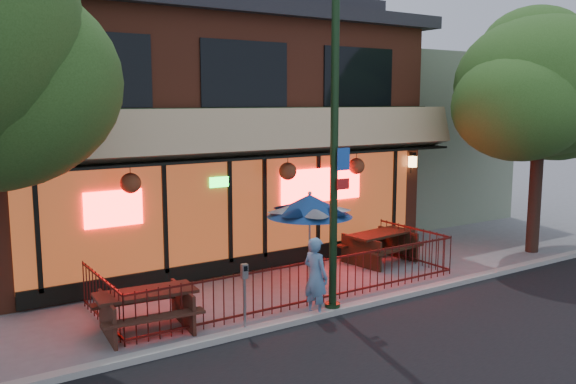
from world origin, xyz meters
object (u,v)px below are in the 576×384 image
street_tree_right (540,79)px  pedestrian (316,277)px  picnic_table_left (146,305)px  picnic_table_right (380,243)px  street_light (334,161)px  parking_meter_near (245,287)px  patio_umbrella (310,206)px

street_tree_right → pedestrian: street_tree_right is taller
picnic_table_left → picnic_table_right: bearing=10.9°
street_light → parking_meter_near: size_ratio=5.20×
street_light → picnic_table_right: (3.50, 2.47, -2.61)m
picnic_table_left → patio_umbrella: 4.50m
patio_umbrella → pedestrian: 2.26m
picnic_table_left → street_light: bearing=-17.0°
street_light → picnic_table_right: bearing=35.1°
street_light → parking_meter_near: bearing=179.9°
street_light → street_tree_right: size_ratio=1.00×
street_light → pedestrian: bearing=172.5°
picnic_table_left → patio_umbrella: size_ratio=0.87×
patio_umbrella → picnic_table_left: bearing=-171.8°
picnic_table_right → parking_meter_near: parking_meter_near is taller
street_light → picnic_table_left: street_light is taller
picnic_table_right → pedestrian: size_ratio=1.28×
picnic_table_left → parking_meter_near: parking_meter_near is taller
picnic_table_right → pedestrian: 4.60m
picnic_table_left → pedestrian: pedestrian is taller
patio_umbrella → parking_meter_near: 3.37m
street_light → parking_meter_near: 3.06m
street_light → pedestrian: (-0.40, 0.05, -2.33)m
street_tree_right → picnic_table_left: 12.46m
picnic_table_right → pedestrian: (-3.91, -2.41, 0.28)m
patio_umbrella → picnic_table_right: bearing=14.6°
street_light → picnic_table_right: 5.02m
pedestrian → parking_meter_near: (-1.68, -0.05, 0.09)m
picnic_table_left → picnic_table_right: size_ratio=0.95×
street_tree_right → patio_umbrella: (-7.42, 0.73, -3.01)m
picnic_table_right → parking_meter_near: (-5.59, -2.46, 0.37)m
street_light → pedestrian: size_ratio=4.28×
patio_umbrella → pedestrian: (-1.03, -1.66, -1.13)m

